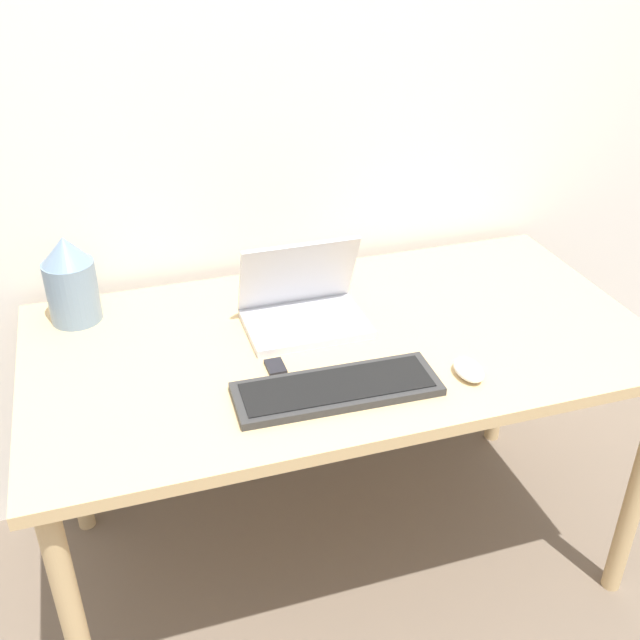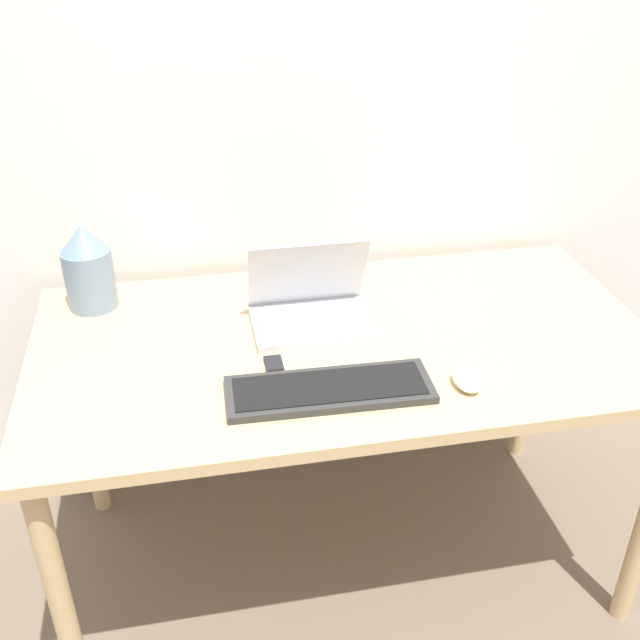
{
  "view_description": "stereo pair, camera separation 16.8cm",
  "coord_description": "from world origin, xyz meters",
  "px_view_note": "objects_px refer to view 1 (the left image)",
  "views": [
    {
      "loc": [
        -0.51,
        -1.06,
        1.7
      ],
      "look_at": [
        -0.08,
        0.32,
        0.85
      ],
      "focal_mm": 42.0,
      "sensor_mm": 36.0,
      "label": 1
    },
    {
      "loc": [
        -0.35,
        -1.1,
        1.7
      ],
      "look_at": [
        -0.08,
        0.32,
        0.85
      ],
      "focal_mm": 42.0,
      "sensor_mm": 36.0,
      "label": 2
    }
  ],
  "objects_px": {
    "keyboard": "(337,389)",
    "mouse": "(469,370)",
    "vase": "(70,280)",
    "mp3_player": "(275,367)",
    "laptop": "(303,306)"
  },
  "relations": [
    {
      "from": "keyboard",
      "to": "mouse",
      "type": "xyz_separation_m",
      "value": [
        0.3,
        -0.03,
        0.01
      ]
    },
    {
      "from": "vase",
      "to": "keyboard",
      "type": "bearing_deg",
      "value": -43.4
    },
    {
      "from": "vase",
      "to": "mp3_player",
      "type": "height_order",
      "value": "vase"
    },
    {
      "from": "keyboard",
      "to": "mp3_player",
      "type": "height_order",
      "value": "keyboard"
    },
    {
      "from": "mouse",
      "to": "laptop",
      "type": "bearing_deg",
      "value": 130.4
    },
    {
      "from": "mouse",
      "to": "mp3_player",
      "type": "xyz_separation_m",
      "value": [
        -0.4,
        0.16,
        -0.01
      ]
    },
    {
      "from": "keyboard",
      "to": "mp3_player",
      "type": "bearing_deg",
      "value": 128.53
    },
    {
      "from": "vase",
      "to": "mp3_player",
      "type": "xyz_separation_m",
      "value": [
        0.42,
        -0.36,
        -0.11
      ]
    },
    {
      "from": "laptop",
      "to": "mouse",
      "type": "bearing_deg",
      "value": -49.6
    },
    {
      "from": "laptop",
      "to": "mp3_player",
      "type": "xyz_separation_m",
      "value": [
        -0.12,
        -0.18,
        -0.04
      ]
    },
    {
      "from": "keyboard",
      "to": "mp3_player",
      "type": "relative_size",
      "value": 7.49
    },
    {
      "from": "laptop",
      "to": "mouse",
      "type": "xyz_separation_m",
      "value": [
        0.28,
        -0.33,
        -0.03
      ]
    },
    {
      "from": "mouse",
      "to": "vase",
      "type": "distance_m",
      "value": 0.98
    },
    {
      "from": "keyboard",
      "to": "mouse",
      "type": "relative_size",
      "value": 4.69
    },
    {
      "from": "laptop",
      "to": "mp3_player",
      "type": "distance_m",
      "value": 0.22
    }
  ]
}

